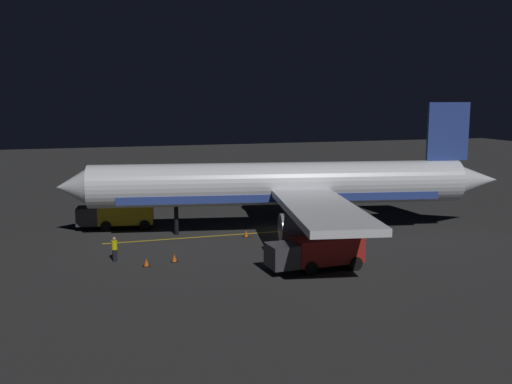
% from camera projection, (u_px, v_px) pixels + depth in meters
% --- Properties ---
extents(ground_plane, '(180.00, 180.00, 0.20)m').
position_uv_depth(ground_plane, '(279.00, 233.00, 50.18)').
color(ground_plane, '#2D2D2D').
extents(apron_guide_stripe, '(0.28, 20.98, 0.01)m').
position_uv_depth(apron_guide_stripe, '(233.00, 235.00, 49.08)').
color(apron_guide_stripe, gold).
rests_on(apron_guide_stripe, ground_plane).
extents(airliner, '(33.23, 37.26, 10.82)m').
position_uv_depth(airliner, '(286.00, 186.00, 49.60)').
color(airliner, white).
rests_on(airliner, ground_plane).
extents(baggage_truck, '(3.09, 6.66, 2.64)m').
position_uv_depth(baggage_truck, '(119.00, 213.00, 51.16)').
color(baggage_truck, gold).
rests_on(baggage_truck, ground_plane).
extents(catering_truck, '(2.57, 6.54, 2.15)m').
position_uv_depth(catering_truck, '(318.00, 253.00, 39.05)').
color(catering_truck, maroon).
rests_on(catering_truck, ground_plane).
extents(ground_crew_worker, '(0.40, 0.40, 1.74)m').
position_uv_depth(ground_crew_worker, '(115.00, 249.00, 41.03)').
color(ground_crew_worker, black).
rests_on(ground_crew_worker, ground_plane).
extents(traffic_cone_near_left, '(0.50, 0.50, 0.55)m').
position_uv_depth(traffic_cone_near_left, '(246.00, 234.00, 48.27)').
color(traffic_cone_near_left, '#EA590F').
rests_on(traffic_cone_near_left, ground_plane).
extents(traffic_cone_near_right, '(0.50, 0.50, 0.55)m').
position_uv_depth(traffic_cone_near_right, '(174.00, 258.00, 41.03)').
color(traffic_cone_near_right, '#EA590F').
rests_on(traffic_cone_near_right, ground_plane).
extents(traffic_cone_under_wing, '(0.50, 0.50, 0.55)m').
position_uv_depth(traffic_cone_under_wing, '(146.00, 263.00, 39.96)').
color(traffic_cone_under_wing, '#EA590F').
rests_on(traffic_cone_under_wing, ground_plane).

